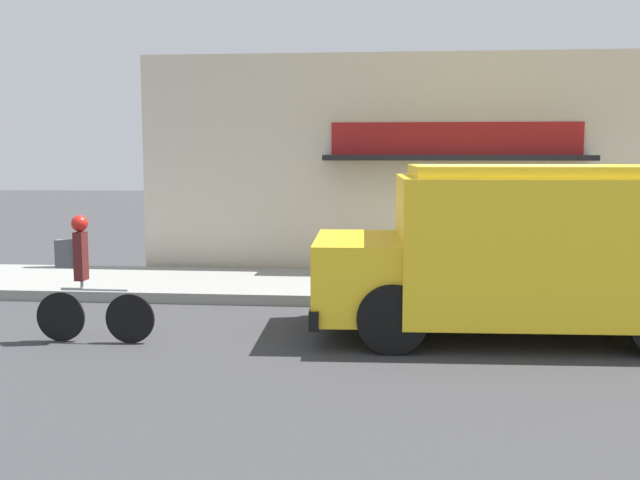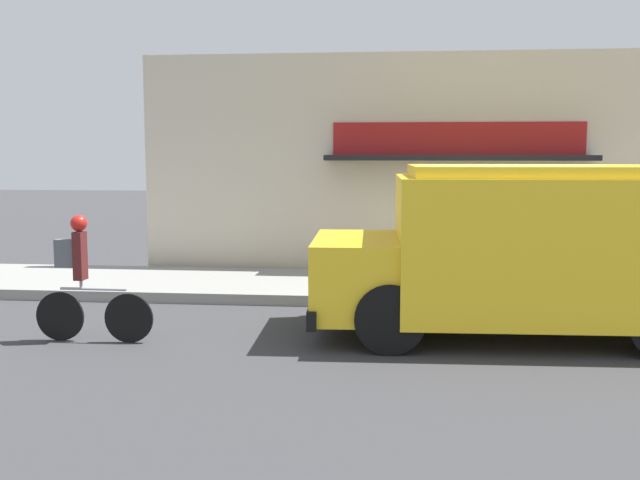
{
  "view_description": "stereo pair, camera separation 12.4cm",
  "coord_description": "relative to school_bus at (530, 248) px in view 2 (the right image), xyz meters",
  "views": [
    {
      "loc": [
        -1.64,
        -11.64,
        2.45
      ],
      "look_at": [
        -2.75,
        -0.2,
        1.1
      ],
      "focal_mm": 42.0,
      "sensor_mm": 36.0,
      "label": 1
    },
    {
      "loc": [
        -1.52,
        -11.63,
        2.45
      ],
      "look_at": [
        -2.75,
        -0.2,
        1.1
      ],
      "focal_mm": 42.0,
      "sensor_mm": 36.0,
      "label": 2
    }
  ],
  "objects": [
    {
      "name": "ground_plane",
      "position": [
        -0.19,
        1.6,
        -1.2
      ],
      "size": [
        70.0,
        70.0,
        0.0
      ],
      "primitive_type": "plane",
      "color": "#38383A"
    },
    {
      "name": "sidewalk",
      "position": [
        -0.19,
        2.97,
        -1.11
      ],
      "size": [
        28.0,
        2.75,
        0.18
      ],
      "color": "gray",
      "rests_on": "ground_plane"
    },
    {
      "name": "storefront",
      "position": [
        -0.22,
        4.59,
        0.99
      ],
      "size": [
        13.2,
        0.94,
        4.35
      ],
      "color": "beige",
      "rests_on": "ground_plane"
    },
    {
      "name": "school_bus",
      "position": [
        0.0,
        0.0,
        0.0
      ],
      "size": [
        5.33,
        2.82,
        2.28
      ],
      "rotation": [
        0.0,
        0.0,
        0.04
      ],
      "color": "yellow",
      "rests_on": "ground_plane"
    },
    {
      "name": "cyclist",
      "position": [
        -5.77,
        -0.88,
        -0.39
      ],
      "size": [
        1.58,
        0.21,
        1.65
      ],
      "rotation": [
        0.0,
        0.0,
        -0.01
      ],
      "color": "black",
      "rests_on": "ground_plane"
    },
    {
      "name": "trash_bin",
      "position": [
        0.66,
        3.56,
        -0.59
      ],
      "size": [
        0.59,
        0.59,
        0.86
      ],
      "color": "slate",
      "rests_on": "sidewalk"
    }
  ]
}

